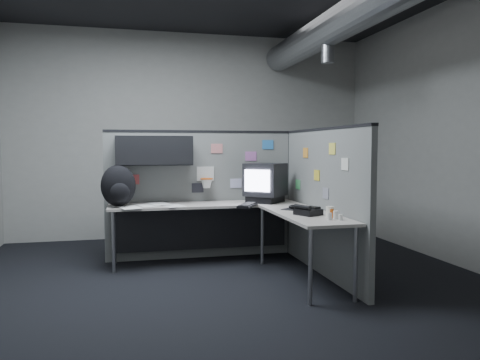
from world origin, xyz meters
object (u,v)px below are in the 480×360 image
object	(u,v)px
monitor	(265,182)
desk	(230,216)
keyboard	(248,205)
phone	(308,211)
backpack	(118,186)

from	to	relation	value
monitor	desk	bearing A→B (deg)	-155.73
keyboard	phone	world-z (taller)	phone
desk	monitor	bearing A→B (deg)	26.73
monitor	keyboard	xyz separation A→B (m)	(-0.32, -0.37, -0.23)
desk	monitor	xyz separation A→B (m)	(0.51, 0.26, 0.37)
desk	keyboard	world-z (taller)	keyboard
desk	monitor	world-z (taller)	monitor
monitor	phone	world-z (taller)	monitor
desk	monitor	distance (m)	0.68
desk	phone	size ratio (longest dim) A/B	7.86
desk	keyboard	xyz separation A→B (m)	(0.18, -0.12, 0.13)
desk	phone	bearing A→B (deg)	-56.06
desk	backpack	size ratio (longest dim) A/B	4.78
monitor	keyboard	bearing A→B (deg)	-133.40
monitor	backpack	bearing A→B (deg)	178.33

